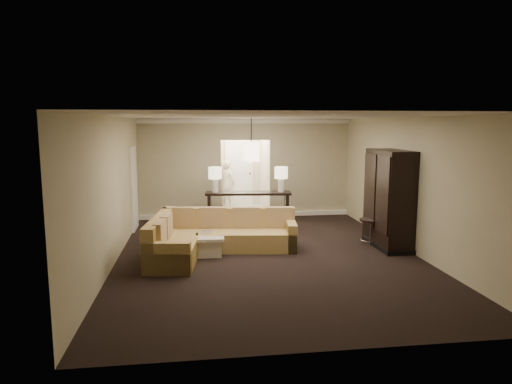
{
  "coord_description": "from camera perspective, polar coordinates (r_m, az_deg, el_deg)",
  "views": [
    {
      "loc": [
        -1.44,
        -8.88,
        2.66
      ],
      "look_at": [
        -0.08,
        1.2,
        1.13
      ],
      "focal_mm": 32.0,
      "sensor_mm": 36.0,
      "label": 1
    }
  ],
  "objects": [
    {
      "name": "table_lamp_right",
      "position": [
        12.05,
        3.16,
        2.11
      ],
      "size": [
        0.35,
        0.35,
        0.67
      ],
      "color": "white",
      "rests_on": "console_table"
    },
    {
      "name": "console_table",
      "position": [
        12.11,
        -0.98,
        -1.65
      ],
      "size": [
        2.29,
        0.73,
        0.87
      ],
      "rotation": [
        0.0,
        0.0,
        -0.1
      ],
      "color": "black",
      "rests_on": "ground"
    },
    {
      "name": "wall_left",
      "position": [
        9.1,
        -17.47,
        0.19
      ],
      "size": [
        0.04,
        8.0,
        2.8
      ],
      "primitive_type": "cube",
      "color": "#BFB790",
      "rests_on": "ground"
    },
    {
      "name": "crown_molding",
      "position": [
        12.91,
        -1.29,
        8.84
      ],
      "size": [
        6.0,
        0.1,
        0.12
      ],
      "primitive_type": "cube",
      "color": "white",
      "rests_on": "wall_back"
    },
    {
      "name": "baseboard",
      "position": [
        13.17,
        -1.26,
        -2.86
      ],
      "size": [
        6.0,
        0.1,
        0.12
      ],
      "primitive_type": "cube",
      "color": "white",
      "rests_on": "ground"
    },
    {
      "name": "sectional_sofa",
      "position": [
        9.5,
        -5.67,
        -5.61
      ],
      "size": [
        3.13,
        2.39,
        0.86
      ],
      "rotation": [
        0.0,
        0.0,
        -0.13
      ],
      "color": "olive",
      "rests_on": "ground"
    },
    {
      "name": "foyer",
      "position": [
        14.36,
        -1.9,
        3.1
      ],
      "size": [
        1.44,
        2.02,
        2.8
      ],
      "color": "beige",
      "rests_on": "ground"
    },
    {
      "name": "coffee_table",
      "position": [
        9.61,
        -7.05,
        -6.33
      ],
      "size": [
        1.04,
        1.04,
        0.42
      ],
      "rotation": [
        0.0,
        0.0,
        -0.05
      ],
      "color": "white",
      "rests_on": "ground"
    },
    {
      "name": "side_door",
      "position": [
        11.89,
        -15.0,
        0.46
      ],
      "size": [
        0.05,
        0.9,
        2.1
      ],
      "primitive_type": "cube",
      "color": "white",
      "rests_on": "ground"
    },
    {
      "name": "armoire",
      "position": [
        10.24,
        16.24,
        -1.08
      ],
      "size": [
        0.63,
        1.47,
        2.11
      ],
      "color": "black",
      "rests_on": "ground"
    },
    {
      "name": "wall_front",
      "position": [
        5.24,
        8.57,
        -5.46
      ],
      "size": [
        6.0,
        0.04,
        2.8
      ],
      "primitive_type": "cube",
      "color": "#BFB790",
      "rests_on": "ground"
    },
    {
      "name": "table_lamp_left",
      "position": [
        12.02,
        -5.14,
        2.07
      ],
      "size": [
        0.35,
        0.35,
        0.67
      ],
      "color": "white",
      "rests_on": "console_table"
    },
    {
      "name": "drink_table",
      "position": [
        10.4,
        14.04,
        -4.19
      ],
      "size": [
        0.46,
        0.46,
        0.58
      ],
      "rotation": [
        0.0,
        0.0,
        0.24
      ],
      "color": "black",
      "rests_on": "ground"
    },
    {
      "name": "wall_back",
      "position": [
        13.02,
        -1.3,
        2.98
      ],
      "size": [
        6.0,
        0.04,
        2.8
      ],
      "primitive_type": "cube",
      "color": "#BFB790",
      "rests_on": "ground"
    },
    {
      "name": "person",
      "position": [
        14.58,
        -3.73,
        1.34
      ],
      "size": [
        0.72,
        0.61,
        1.68
      ],
      "primitive_type": "imported",
      "rotation": [
        0.0,
        0.0,
        2.74
      ],
      "color": "beige",
      "rests_on": "ground"
    },
    {
      "name": "wall_right",
      "position": [
        10.01,
        18.74,
        0.85
      ],
      "size": [
        0.04,
        8.0,
        2.8
      ],
      "primitive_type": "cube",
      "color": "#BFB790",
      "rests_on": "ground"
    },
    {
      "name": "pendant_light",
      "position": [
        11.69,
        -0.59,
        5.07
      ],
      "size": [
        0.38,
        0.38,
        1.09
      ],
      "color": "black",
      "rests_on": "ceiling"
    },
    {
      "name": "ceiling",
      "position": [
        9.0,
        1.56,
        9.43
      ],
      "size": [
        6.0,
        8.0,
        0.02
      ],
      "primitive_type": "cube",
      "color": "white",
      "rests_on": "wall_back"
    },
    {
      "name": "ground",
      "position": [
        9.38,
        1.49,
        -7.94
      ],
      "size": [
        8.0,
        8.0,
        0.0
      ],
      "primitive_type": "plane",
      "color": "black",
      "rests_on": "ground"
    }
  ]
}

